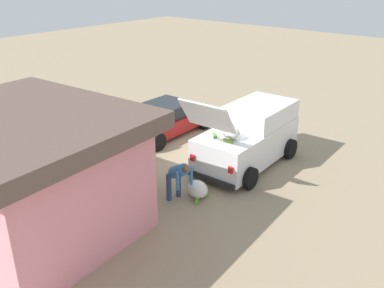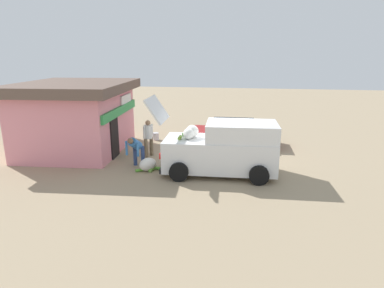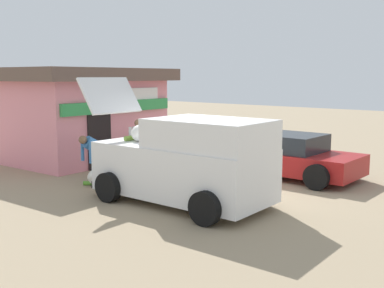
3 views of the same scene
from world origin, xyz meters
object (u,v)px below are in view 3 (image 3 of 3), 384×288
(delivery_van, at_px, (187,161))
(unloaded_banana_pile, at_px, (102,177))
(storefront_bar, at_px, (79,112))
(parked_sedan, at_px, (286,156))
(vendor_standing, at_px, (138,142))
(customer_bending, at_px, (96,152))
(paint_bucket, at_px, (189,153))

(delivery_van, relative_size, unloaded_banana_pile, 5.04)
(storefront_bar, height_order, parked_sedan, storefront_bar)
(delivery_van, height_order, unloaded_banana_pile, delivery_van)
(storefront_bar, xyz_separation_m, vendor_standing, (-0.39, -3.40, -0.68))
(storefront_bar, relative_size, unloaded_banana_pile, 6.25)
(parked_sedan, height_order, unloaded_banana_pile, parked_sedan)
(vendor_standing, height_order, customer_bending, vendor_standing)
(storefront_bar, relative_size, parked_sedan, 1.40)
(vendor_standing, relative_size, customer_bending, 1.25)
(delivery_van, relative_size, vendor_standing, 2.96)
(customer_bending, bearing_deg, parked_sedan, -42.44)
(delivery_van, xyz_separation_m, vendor_standing, (1.62, 3.32, -0.05))
(storefront_bar, height_order, unloaded_banana_pile, storefront_bar)
(delivery_van, height_order, paint_bucket, delivery_van)
(parked_sedan, bearing_deg, storefront_bar, 106.32)
(parked_sedan, relative_size, customer_bending, 3.25)
(storefront_bar, xyz_separation_m, paint_bucket, (2.35, -2.96, -1.41))
(unloaded_banana_pile, bearing_deg, customer_bending, 64.87)
(delivery_van, height_order, parked_sedan, delivery_van)
(parked_sedan, relative_size, paint_bucket, 11.20)
(storefront_bar, bearing_deg, unloaded_banana_pile, -118.71)
(vendor_standing, relative_size, unloaded_banana_pile, 1.70)
(delivery_van, distance_m, vendor_standing, 3.69)
(delivery_van, distance_m, unloaded_banana_pile, 2.93)
(paint_bucket, bearing_deg, vendor_standing, -170.84)
(delivery_van, relative_size, paint_bucket, 12.69)
(vendor_standing, xyz_separation_m, paint_bucket, (2.74, 0.44, -0.73))
(vendor_standing, xyz_separation_m, customer_bending, (-1.48, 0.07, -0.11))
(parked_sedan, relative_size, vendor_standing, 2.61)
(customer_bending, xyz_separation_m, paint_bucket, (4.22, 0.38, -0.62))
(delivery_van, distance_m, parked_sedan, 4.05)
(delivery_van, bearing_deg, parked_sedan, -2.52)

